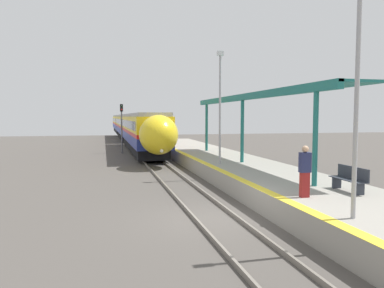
{
  "coord_description": "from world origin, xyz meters",
  "views": [
    {
      "loc": [
        -3.68,
        -12.18,
        3.52
      ],
      "look_at": [
        0.61,
        5.89,
        2.16
      ],
      "focal_mm": 35.0,
      "sensor_mm": 36.0,
      "label": 1
    }
  ],
  "objects_px": {
    "platform_bench": "(350,178)",
    "lamppost_near": "(357,83)",
    "train": "(128,125)",
    "person_waiting": "(305,171)",
    "lamppost_mid": "(220,101)",
    "railway_signal": "(122,123)"
  },
  "relations": [
    {
      "from": "platform_bench",
      "to": "lamppost_near",
      "type": "height_order",
      "value": "lamppost_near"
    },
    {
      "from": "train",
      "to": "lamppost_near",
      "type": "distance_m",
      "value": 50.3
    },
    {
      "from": "person_waiting",
      "to": "lamppost_mid",
      "type": "height_order",
      "value": "lamppost_mid"
    },
    {
      "from": "train",
      "to": "person_waiting",
      "type": "relative_size",
      "value": 40.83
    },
    {
      "from": "person_waiting",
      "to": "railway_signal",
      "type": "xyz_separation_m",
      "value": [
        -4.7,
        25.52,
        1.11
      ]
    },
    {
      "from": "railway_signal",
      "to": "lamppost_mid",
      "type": "distance_m",
      "value": 17.31
    },
    {
      "from": "railway_signal",
      "to": "lamppost_near",
      "type": "relative_size",
      "value": 0.76
    },
    {
      "from": "person_waiting",
      "to": "lamppost_near",
      "type": "height_order",
      "value": "lamppost_near"
    },
    {
      "from": "platform_bench",
      "to": "lamppost_mid",
      "type": "distance_m",
      "value": 9.2
    },
    {
      "from": "railway_signal",
      "to": "lamppost_near",
      "type": "xyz_separation_m",
      "value": [
        4.59,
        -28.13,
        1.52
      ]
    },
    {
      "from": "platform_bench",
      "to": "person_waiting",
      "type": "relative_size",
      "value": 0.99
    },
    {
      "from": "lamppost_near",
      "to": "lamppost_mid",
      "type": "distance_m",
      "value": 11.51
    },
    {
      "from": "railway_signal",
      "to": "lamppost_mid",
      "type": "height_order",
      "value": "lamppost_mid"
    },
    {
      "from": "train",
      "to": "platform_bench",
      "type": "distance_m",
      "value": 47.33
    },
    {
      "from": "railway_signal",
      "to": "lamppost_near",
      "type": "distance_m",
      "value": 28.55
    },
    {
      "from": "train",
      "to": "person_waiting",
      "type": "xyz_separation_m",
      "value": [
        2.74,
        -47.57,
        -0.44
      ]
    },
    {
      "from": "train",
      "to": "platform_bench",
      "type": "relative_size",
      "value": 41.24
    },
    {
      "from": "lamppost_near",
      "to": "railway_signal",
      "type": "bearing_deg",
      "value": 99.27
    },
    {
      "from": "lamppost_near",
      "to": "lamppost_mid",
      "type": "relative_size",
      "value": 1.0
    },
    {
      "from": "train",
      "to": "lamppost_mid",
      "type": "relative_size",
      "value": 11.18
    },
    {
      "from": "train",
      "to": "railway_signal",
      "type": "relative_size",
      "value": 14.81
    },
    {
      "from": "platform_bench",
      "to": "railway_signal",
      "type": "height_order",
      "value": "railway_signal"
    }
  ]
}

